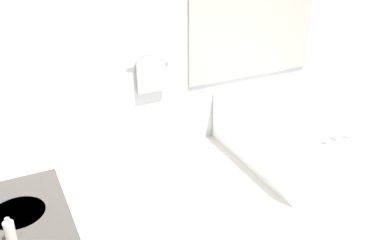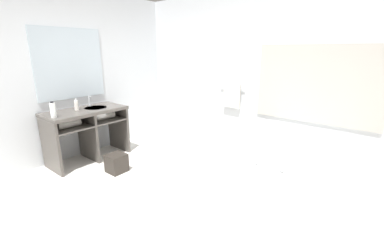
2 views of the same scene
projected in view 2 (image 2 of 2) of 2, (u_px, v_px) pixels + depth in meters
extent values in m
plane|color=silver|center=(155.00, 209.00, 2.94)|extent=(16.00, 16.00, 0.00)
cube|color=silver|center=(251.00, 76.00, 4.25)|extent=(7.40, 0.06, 2.70)
cube|color=#B7B2A8|center=(316.00, 85.00, 3.61)|extent=(1.70, 0.02, 1.10)
cylinder|color=silver|center=(233.00, 86.00, 4.43)|extent=(0.50, 0.02, 0.02)
cube|color=beige|center=(232.00, 96.00, 4.47)|extent=(0.32, 0.04, 0.40)
cube|color=silver|center=(52.00, 78.00, 3.93)|extent=(0.06, 7.40, 2.70)
cube|color=#B2C1CC|center=(70.00, 64.00, 4.07)|extent=(0.02, 1.10, 1.10)
cube|color=#4C4742|center=(85.00, 111.00, 4.07)|extent=(0.62, 1.22, 0.05)
cube|color=#4C4742|center=(87.00, 123.00, 4.13)|extent=(0.59, 1.16, 0.02)
cylinder|color=white|center=(96.00, 112.00, 4.22)|extent=(0.35, 0.35, 0.14)
cube|color=#4C4742|center=(50.00, 147.00, 3.74)|extent=(0.57, 0.04, 0.80)
cube|color=#4C4742|center=(88.00, 136.00, 4.19)|extent=(0.57, 0.04, 0.80)
cube|color=#4C4742|center=(118.00, 128.00, 4.63)|extent=(0.57, 0.04, 0.80)
cylinder|color=beige|center=(69.00, 123.00, 3.85)|extent=(0.13, 0.34, 0.13)
cylinder|color=beige|center=(105.00, 116.00, 4.31)|extent=(0.13, 0.34, 0.13)
cylinder|color=silver|center=(90.00, 106.00, 4.30)|extent=(0.04, 0.04, 0.02)
cylinder|color=silver|center=(89.00, 100.00, 4.28)|extent=(0.02, 0.02, 0.16)
cube|color=silver|center=(90.00, 96.00, 4.24)|extent=(0.07, 0.01, 0.01)
cube|color=white|center=(289.00, 169.00, 3.26)|extent=(1.03, 1.65, 0.59)
ellipsoid|color=white|center=(290.00, 159.00, 3.22)|extent=(0.74, 1.19, 0.30)
cube|color=silver|center=(269.00, 163.00, 2.62)|extent=(0.04, 0.07, 0.12)
sphere|color=silver|center=(256.00, 162.00, 2.71)|extent=(0.06, 0.06, 0.06)
sphere|color=silver|center=(282.00, 169.00, 2.54)|extent=(0.06, 0.06, 0.06)
cylinder|color=silver|center=(53.00, 110.00, 3.55)|extent=(0.07, 0.07, 0.21)
cylinder|color=black|center=(52.00, 102.00, 3.52)|extent=(0.04, 0.04, 0.02)
cylinder|color=white|center=(76.00, 105.00, 4.00)|extent=(0.06, 0.06, 0.15)
cylinder|color=silver|center=(76.00, 100.00, 3.98)|extent=(0.03, 0.03, 0.03)
cube|color=#2D2823|center=(117.00, 163.00, 3.81)|extent=(0.26, 0.26, 0.27)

